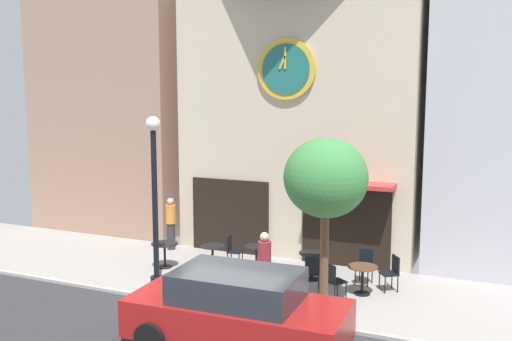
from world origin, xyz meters
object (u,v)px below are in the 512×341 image
Objects in this scene: cafe_chair_mid_row at (312,270)px; parked_car_red at (237,310)px; street_tree at (326,179)px; cafe_table_center_left at (312,261)px; cafe_chair_right_end at (232,249)px; cafe_table_near_curb at (213,254)px; cafe_table_leftmost at (363,274)px; street_lamp at (155,204)px; cafe_chair_under_awning at (392,270)px; pedestrian_maroon at (264,265)px; cafe_chair_corner at (365,263)px; cafe_chair_curbside at (334,279)px; pedestrian_orange at (171,223)px; cafe_table_center at (165,249)px; cafe_table_rightmost at (256,253)px.

parked_car_red is at bearing -95.80° from cafe_chair_mid_row.
cafe_table_center_left is at bearing 114.90° from street_tree.
cafe_table_near_curb is at bearing -110.41° from cafe_chair_right_end.
cafe_chair_right_end reaches higher than cafe_table_leftmost.
street_lamp is at bearing -175.38° from street_tree.
pedestrian_maroon reaches higher than cafe_chair_under_awning.
street_lamp is 4.44m from cafe_table_center_left.
cafe_chair_mid_row is at bearing -20.35° from cafe_chair_right_end.
cafe_chair_mid_row reaches higher than cafe_table_center_left.
cafe_chair_right_end is at bearing -178.57° from cafe_chair_corner.
pedestrian_maroon reaches higher than cafe_chair_curbside.
parked_car_red is at bearing -63.06° from cafe_chair_right_end.
pedestrian_orange is (-7.16, 1.06, 0.33)m from cafe_chair_under_awning.
street_lamp is 4.90× the size of cafe_chair_right_end.
cafe_table_leftmost reaches higher than cafe_table_center.
cafe_chair_corner is (1.37, 0.30, 0.00)m from cafe_table_center_left.
cafe_chair_corner reaches higher than cafe_table_center.
pedestrian_orange is at bearing 166.14° from cafe_table_leftmost.
cafe_chair_curbside is 6.42m from pedestrian_orange.
cafe_table_center_left is at bearing 10.49° from cafe_table_near_curb.
cafe_chair_curbside is at bearing 22.29° from pedestrian_maroon.
pedestrian_maroon is (3.60, -1.21, 0.33)m from cafe_table_center.
cafe_table_near_curb is 0.86× the size of cafe_chair_curbside.
cafe_table_leftmost is at bearing -11.97° from cafe_table_rightmost.
cafe_table_center_left is 0.83× the size of cafe_chair_curbside.
pedestrian_orange is at bearing 171.58° from cafe_chair_under_awning.
cafe_chair_corner is (3.03, 0.19, 0.02)m from cafe_table_rightmost.
cafe_table_leftmost is at bearing 20.12° from street_lamp.
street_lamp is 2.64× the size of pedestrian_orange.
cafe_table_rightmost is 0.80× the size of cafe_chair_mid_row.
cafe_chair_right_end is 2.80m from pedestrian_maroon.
parked_car_red is (4.95, -5.51, -0.10)m from pedestrian_orange.
street_lamp is at bearing -109.49° from cafe_chair_right_end.
cafe_table_rightmost is at bearing 140.89° from street_tree.
cafe_chair_under_awning reaches higher than cafe_table_center_left.
street_tree is 4.45× the size of cafe_chair_curbside.
pedestrian_maroon reaches higher than cafe_chair_mid_row.
street_tree reaches higher than cafe_chair_mid_row.
cafe_chair_corner reaches higher than cafe_table_leftmost.
cafe_table_center is at bearing 165.34° from street_tree.
street_tree is at bearing -101.01° from cafe_chair_corner.
cafe_table_center_left is (3.36, 2.33, -1.71)m from street_lamp.
cafe_table_near_curb is at bearing 147.54° from pedestrian_maroon.
cafe_table_center is at bearing -163.20° from cafe_table_rightmost.
cafe_table_center is 0.85× the size of cafe_chair_right_end.
cafe_table_near_curb is at bearing 168.89° from cafe_chair_curbside.
cafe_chair_curbside is at bearing -129.51° from cafe_table_leftmost.
cafe_chair_mid_row is 0.21× the size of parked_car_red.
cafe_chair_mid_row reaches higher than cafe_table_center.
street_lamp is 5.91× the size of cafe_table_center_left.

